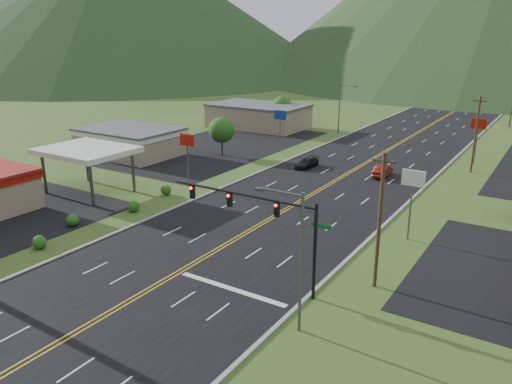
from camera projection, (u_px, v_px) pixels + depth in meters
The scene contains 19 objects.
ground at pixel (42, 352), 28.87m from camera, with size 500.00×500.00×0.00m, color #37511C.
road at pixel (42, 352), 28.87m from camera, with size 20.00×460.00×0.04m, color black.
traffic_signal at pixel (264, 216), 35.18m from camera, with size 13.10×0.43×7.00m.
streetlight_east at pixel (296, 253), 29.62m from camera, with size 3.28×0.25×9.00m.
streetlight_west at pixel (341, 106), 89.53m from camera, with size 3.28×0.25×9.00m.
gas_canopy at pixel (87, 151), 56.31m from camera, with size 10.00×8.00×5.30m.
building_west_mid at pixel (130, 140), 75.08m from camera, with size 14.40×10.40×4.10m.
building_west_far at pixel (258, 116), 97.15m from camera, with size 18.40×11.40×4.50m.
pole_sign_west_a at pixel (187, 145), 58.60m from camera, with size 2.00×0.18×6.40m.
pole_sign_west_b at pixel (280, 119), 76.28m from camera, with size 2.00×0.18×6.40m.
pole_sign_east_a at pixel (413, 185), 43.19m from camera, with size 2.00×0.18×6.40m.
pole_sign_east_b at pixel (478, 128), 68.92m from camera, with size 2.00×0.18×6.40m.
tree_west_a at pixel (222, 130), 74.08m from camera, with size 3.84×3.84×5.82m.
tree_west_b at pixel (282, 106), 98.34m from camera, with size 3.84×3.84×5.82m.
utility_pole_a at pixel (379, 221), 34.88m from camera, with size 1.60×0.28×10.00m.
utility_pole_b at pixel (476, 134), 64.62m from camera, with size 1.60×0.28×10.00m.
mountain_nw at pixel (122, 3), 214.99m from camera, with size 190.00×190.00×60.00m, color #1F3D1B.
car_dark_mid at pixel (307, 163), 68.27m from camera, with size 1.77×4.36×1.27m, color black.
car_red_far at pixel (383, 171), 63.97m from camera, with size 1.57×4.50×1.48m, color maroon.
Camera 1 is at (23.70, -14.16, 17.65)m, focal length 35.00 mm.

